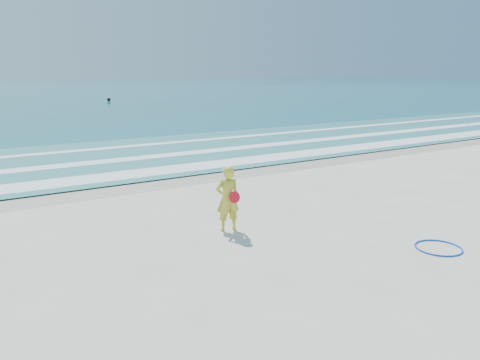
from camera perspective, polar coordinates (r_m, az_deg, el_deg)
ground at (r=8.77m, az=13.22°, el=-11.61°), size 400.00×400.00×0.00m
wet_sand at (r=16.03m, az=-10.23°, el=-0.14°), size 400.00×2.40×0.00m
shallow at (r=20.65m, az=-15.52°, el=2.67°), size 400.00×10.00×0.01m
foam_near at (r=17.20m, az=-11.89°, el=0.86°), size 400.00×1.40×0.01m
foam_mid at (r=19.90m, az=-14.85°, el=2.35°), size 400.00×0.90×0.01m
foam_far at (r=23.03m, az=-17.36°, el=3.60°), size 400.00×0.60×0.01m
hoop at (r=10.72m, az=23.03°, el=-7.61°), size 1.17×1.17×0.03m
buoy at (r=60.30m, az=-15.71°, el=9.43°), size 0.44×0.44×0.44m
woman at (r=10.74m, az=-1.52°, el=-2.30°), size 0.62×0.47×1.53m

